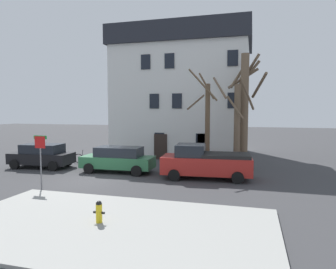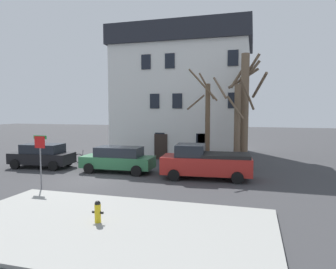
{
  "view_description": "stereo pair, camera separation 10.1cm",
  "coord_description": "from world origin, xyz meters",
  "px_view_note": "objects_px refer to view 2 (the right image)",
  "views": [
    {
      "loc": [
        9.0,
        -15.48,
        4.07
      ],
      "look_at": [
        3.69,
        3.54,
        2.48
      ],
      "focal_mm": 32.51,
      "sensor_mm": 36.0,
      "label": 1
    },
    {
      "loc": [
        9.1,
        -15.45,
        4.07
      ],
      "look_at": [
        3.69,
        3.54,
        2.48
      ],
      "focal_mm": 32.51,
      "sensor_mm": 36.0,
      "label": 2
    }
  ],
  "objects_px": {
    "car_green_wagon": "(118,159)",
    "bicycle_leaning": "(86,158)",
    "fire_hydrant": "(98,211)",
    "tree_bare_mid": "(237,123)",
    "pickup_truck_red": "(205,162)",
    "building_main": "(184,92)",
    "tree_bare_far": "(245,106)",
    "car_black_wagon": "(42,155)",
    "street_sign_pole": "(40,152)",
    "tree_bare_near": "(207,123)"
  },
  "relations": [
    {
      "from": "tree_bare_mid",
      "to": "pickup_truck_red",
      "type": "xyz_separation_m",
      "value": [
        -1.58,
        -3.44,
        -2.22
      ]
    },
    {
      "from": "street_sign_pole",
      "to": "bicycle_leaning",
      "type": "bearing_deg",
      "value": 104.76
    },
    {
      "from": "tree_bare_mid",
      "to": "car_green_wagon",
      "type": "bearing_deg",
      "value": -156.75
    },
    {
      "from": "fire_hydrant",
      "to": "street_sign_pole",
      "type": "bearing_deg",
      "value": 145.32
    },
    {
      "from": "tree_bare_mid",
      "to": "tree_bare_far",
      "type": "distance_m",
      "value": 1.48
    },
    {
      "from": "tree_bare_near",
      "to": "tree_bare_far",
      "type": "distance_m",
      "value": 3.05
    },
    {
      "from": "tree_bare_near",
      "to": "car_black_wagon",
      "type": "distance_m",
      "value": 11.78
    },
    {
      "from": "tree_bare_near",
      "to": "fire_hydrant",
      "type": "distance_m",
      "value": 11.68
    },
    {
      "from": "building_main",
      "to": "street_sign_pole",
      "type": "distance_m",
      "value": 15.65
    },
    {
      "from": "tree_bare_mid",
      "to": "fire_hydrant",
      "type": "distance_m",
      "value": 12.78
    },
    {
      "from": "car_black_wagon",
      "to": "tree_bare_mid",
      "type": "bearing_deg",
      "value": 13.38
    },
    {
      "from": "building_main",
      "to": "tree_bare_near",
      "type": "relative_size",
      "value": 1.78
    },
    {
      "from": "car_black_wagon",
      "to": "fire_hydrant",
      "type": "height_order",
      "value": "car_black_wagon"
    },
    {
      "from": "fire_hydrant",
      "to": "bicycle_leaning",
      "type": "relative_size",
      "value": 0.45
    },
    {
      "from": "pickup_truck_red",
      "to": "tree_bare_far",
      "type": "bearing_deg",
      "value": 63.56
    },
    {
      "from": "street_sign_pole",
      "to": "bicycle_leaning",
      "type": "relative_size",
      "value": 1.62
    },
    {
      "from": "car_green_wagon",
      "to": "pickup_truck_red",
      "type": "relative_size",
      "value": 0.89
    },
    {
      "from": "fire_hydrant",
      "to": "street_sign_pole",
      "type": "xyz_separation_m",
      "value": [
        -5.23,
        3.62,
        1.42
      ]
    },
    {
      "from": "pickup_truck_red",
      "to": "car_green_wagon",
      "type": "bearing_deg",
      "value": 177.27
    },
    {
      "from": "fire_hydrant",
      "to": "tree_bare_near",
      "type": "bearing_deg",
      "value": 79.23
    },
    {
      "from": "bicycle_leaning",
      "to": "tree_bare_mid",
      "type": "bearing_deg",
      "value": 3.27
    },
    {
      "from": "tree_bare_near",
      "to": "building_main",
      "type": "bearing_deg",
      "value": 114.65
    },
    {
      "from": "fire_hydrant",
      "to": "street_sign_pole",
      "type": "distance_m",
      "value": 6.51
    },
    {
      "from": "building_main",
      "to": "pickup_truck_red",
      "type": "height_order",
      "value": "building_main"
    },
    {
      "from": "car_green_wagon",
      "to": "bicycle_leaning",
      "type": "relative_size",
      "value": 2.79
    },
    {
      "from": "bicycle_leaning",
      "to": "fire_hydrant",
      "type": "bearing_deg",
      "value": -57.14
    },
    {
      "from": "tree_bare_mid",
      "to": "pickup_truck_red",
      "type": "relative_size",
      "value": 1.19
    },
    {
      "from": "pickup_truck_red",
      "to": "fire_hydrant",
      "type": "bearing_deg",
      "value": -106.5
    },
    {
      "from": "building_main",
      "to": "tree_bare_mid",
      "type": "distance_m",
      "value": 8.63
    },
    {
      "from": "car_black_wagon",
      "to": "building_main",
      "type": "bearing_deg",
      "value": 50.0
    },
    {
      "from": "tree_bare_near",
      "to": "tree_bare_mid",
      "type": "height_order",
      "value": "tree_bare_near"
    },
    {
      "from": "fire_hydrant",
      "to": "tree_bare_mid",
      "type": "bearing_deg",
      "value": 71.03
    },
    {
      "from": "building_main",
      "to": "tree_bare_far",
      "type": "bearing_deg",
      "value": -44.78
    },
    {
      "from": "tree_bare_mid",
      "to": "tree_bare_far",
      "type": "relative_size",
      "value": 0.8
    },
    {
      "from": "car_black_wagon",
      "to": "street_sign_pole",
      "type": "bearing_deg",
      "value": -52.21
    },
    {
      "from": "fire_hydrant",
      "to": "building_main",
      "type": "bearing_deg",
      "value": 93.53
    },
    {
      "from": "tree_bare_mid",
      "to": "car_green_wagon",
      "type": "relative_size",
      "value": 1.34
    },
    {
      "from": "tree_bare_mid",
      "to": "car_black_wagon",
      "type": "height_order",
      "value": "tree_bare_mid"
    },
    {
      "from": "car_green_wagon",
      "to": "fire_hydrant",
      "type": "distance_m",
      "value": 9.27
    },
    {
      "from": "building_main",
      "to": "pickup_truck_red",
      "type": "xyz_separation_m",
      "value": [
        3.61,
        -9.86,
        -4.74
      ]
    },
    {
      "from": "building_main",
      "to": "fire_hydrant",
      "type": "relative_size",
      "value": 15.49
    },
    {
      "from": "building_main",
      "to": "car_green_wagon",
      "type": "xyz_separation_m",
      "value": [
        -2.17,
        -9.58,
        -4.84
      ]
    },
    {
      "from": "fire_hydrant",
      "to": "car_green_wagon",
      "type": "bearing_deg",
      "value": 110.81
    },
    {
      "from": "tree_bare_far",
      "to": "car_green_wagon",
      "type": "height_order",
      "value": "tree_bare_far"
    },
    {
      "from": "building_main",
      "to": "tree_bare_near",
      "type": "height_order",
      "value": "building_main"
    },
    {
      "from": "tree_bare_near",
      "to": "tree_bare_mid",
      "type": "relative_size",
      "value": 1.06
    },
    {
      "from": "tree_bare_mid",
      "to": "pickup_truck_red",
      "type": "bearing_deg",
      "value": -114.68
    },
    {
      "from": "pickup_truck_red",
      "to": "car_black_wagon",
      "type": "bearing_deg",
      "value": 178.56
    },
    {
      "from": "building_main",
      "to": "street_sign_pole",
      "type": "height_order",
      "value": "building_main"
    },
    {
      "from": "car_green_wagon",
      "to": "tree_bare_near",
      "type": "bearing_deg",
      "value": 24.8
    }
  ]
}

